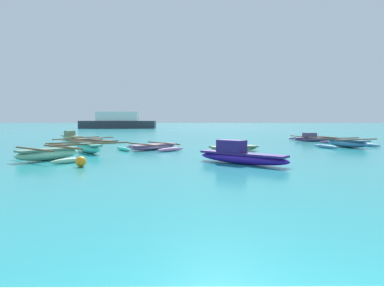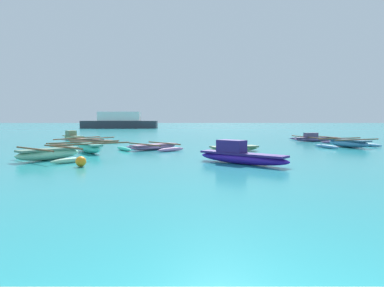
{
  "view_description": "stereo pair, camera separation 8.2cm",
  "coord_description": "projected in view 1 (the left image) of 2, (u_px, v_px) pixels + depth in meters",
  "views": [
    {
      "loc": [
        -0.8,
        -2.15,
        1.73
      ],
      "look_at": [
        -0.68,
        17.32,
        0.25
      ],
      "focal_mm": 32.0,
      "sensor_mm": 36.0,
      "label": 1
    },
    {
      "loc": [
        -0.71,
        -2.15,
        1.73
      ],
      "look_at": [
        -0.68,
        17.32,
        0.25
      ],
      "focal_mm": 32.0,
      "sensor_mm": 36.0,
      "label": 2
    }
  ],
  "objects": [
    {
      "name": "moored_boat_8",
      "position": [
        48.0,
        154.0,
        14.06
      ],
      "size": [
        3.46,
        3.24,
        0.53
      ],
      "rotation": [
        0.0,
        0.0,
        0.88
      ],
      "color": "#90D0A8",
      "rests_on": "ground_plane"
    },
    {
      "name": "moored_boat_2",
      "position": [
        85.0,
        141.0,
        22.26
      ],
      "size": [
        3.8,
        4.65,
        0.45
      ],
      "rotation": [
        0.0,
        0.0,
        -0.5
      ],
      "color": "tan",
      "rests_on": "ground_plane"
    },
    {
      "name": "distant_ferry",
      "position": [
        118.0,
        122.0,
        58.1
      ],
      "size": [
        12.71,
        2.8,
        2.8
      ],
      "color": "#2D333D",
      "rests_on": "ground_plane"
    },
    {
      "name": "moored_boat_6",
      "position": [
        71.0,
        137.0,
        26.91
      ],
      "size": [
        2.46,
        2.67,
        0.74
      ],
      "rotation": [
        0.0,
        0.0,
        -0.85
      ],
      "color": "#AECB8B",
      "rests_on": "ground_plane"
    },
    {
      "name": "moored_boat_7",
      "position": [
        240.0,
        155.0,
        12.95
      ],
      "size": [
        3.35,
        2.99,
        0.89
      ],
      "rotation": [
        0.0,
        0.0,
        -0.71
      ],
      "color": "#37199D",
      "rests_on": "ground_plane"
    },
    {
      "name": "moored_boat_5",
      "position": [
        347.0,
        143.0,
        20.3
      ],
      "size": [
        3.94,
        3.03,
        0.53
      ],
      "rotation": [
        0.0,
        0.0,
        -1.19
      ],
      "color": "teal",
      "rests_on": "ground_plane"
    },
    {
      "name": "moored_boat_0",
      "position": [
        88.0,
        148.0,
        17.09
      ],
      "size": [
        4.28,
        3.7,
        0.52
      ],
      "rotation": [
        0.0,
        0.0,
        -0.98
      ],
      "color": "#49E4C6",
      "rests_on": "ground_plane"
    },
    {
      "name": "moored_boat_3",
      "position": [
        234.0,
        148.0,
        17.79
      ],
      "size": [
        2.82,
        1.68,
        0.29
      ],
      "rotation": [
        0.0,
        0.0,
        0.34
      ],
      "color": "#7FB47E",
      "rests_on": "ground_plane"
    },
    {
      "name": "mooring_buoy_0",
      "position": [
        81.0,
        162.0,
        12.12
      ],
      "size": [
        0.37,
        0.37,
        0.37
      ],
      "color": "orange",
      "rests_on": "ground_plane"
    },
    {
      "name": "moored_boat_4",
      "position": [
        154.0,
        147.0,
        18.77
      ],
      "size": [
        3.37,
        3.44,
        0.36
      ],
      "rotation": [
        0.0,
        0.0,
        0.75
      ],
      "color": "#C67CB4",
      "rests_on": "ground_plane"
    },
    {
      "name": "moored_boat_1",
      "position": [
        314.0,
        138.0,
        25.51
      ],
      "size": [
        3.54,
        4.81,
        0.64
      ],
      "rotation": [
        0.0,
        0.0,
        0.22
      ],
      "color": "#7F5B94",
      "rests_on": "ground_plane"
    }
  ]
}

